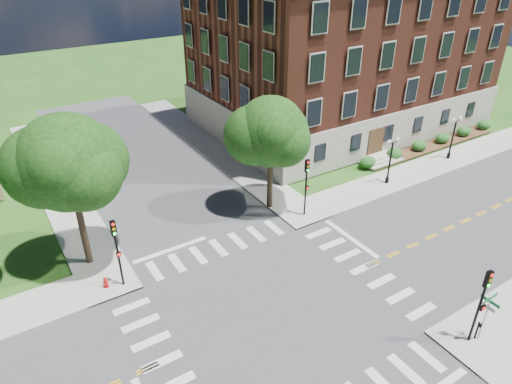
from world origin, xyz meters
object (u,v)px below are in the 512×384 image
traffic_signal_se (482,298)px  traffic_signal_nw (116,245)px  twin_lamp_west (391,158)px  traffic_signal_ne (306,180)px  fire_hydrant (106,283)px  push_button_post (478,330)px  twin_lamp_east (453,136)px  street_sign_pole (487,309)px

traffic_signal_se → traffic_signal_nw: (-14.56, 14.59, 0.00)m
twin_lamp_west → traffic_signal_se: bearing=-122.3°
traffic_signal_ne → fire_hydrant: (-15.76, -0.09, -2.72)m
traffic_signal_se → push_button_post: bearing=-15.8°
traffic_signal_se → twin_lamp_east: size_ratio=1.13×
push_button_post → traffic_signal_nw: bearing=135.5°
traffic_signal_nw → twin_lamp_east: (33.19, 1.11, -0.66)m
traffic_signal_se → twin_lamp_west: traffic_signal_se is taller
traffic_signal_se → traffic_signal_ne: 15.03m
traffic_signal_ne → twin_lamp_east: 18.45m
traffic_signal_ne → twin_lamp_east: (18.43, 0.67, -0.66)m
traffic_signal_ne → fire_hydrant: traffic_signal_ne is taller
traffic_signal_nw → fire_hydrant: 2.92m
traffic_signal_se → fire_hydrant: bearing=136.2°
traffic_signal_se → traffic_signal_ne: bearing=89.2°
twin_lamp_east → push_button_post: twin_lamp_east is taller
traffic_signal_se → twin_lamp_west: size_ratio=1.13×
traffic_signal_ne → twin_lamp_west: (9.50, 0.31, -0.66)m
street_sign_pole → push_button_post: (-0.10, 0.10, -1.51)m
traffic_signal_se → twin_lamp_west: 18.16m
street_sign_pole → push_button_post: street_sign_pole is taller
traffic_signal_se → traffic_signal_ne: same height
traffic_signal_ne → push_button_post: size_ratio=4.00×
fire_hydrant → street_sign_pole: bearing=-43.4°
traffic_signal_se → push_button_post: traffic_signal_se is taller
traffic_signal_se → street_sign_pole: (0.48, -0.21, -0.88)m
traffic_signal_se → traffic_signal_ne: (0.21, 15.03, 0.00)m
fire_hydrant → traffic_signal_se: bearing=-43.8°
traffic_signal_nw → push_button_post: (14.93, -14.70, -2.39)m
traffic_signal_ne → twin_lamp_east: traffic_signal_ne is taller
street_sign_pole → push_button_post: bearing=136.0°
traffic_signal_ne → street_sign_pole: traffic_signal_ne is taller
traffic_signal_nw → push_button_post: 21.09m
traffic_signal_nw → twin_lamp_west: bearing=1.8°
traffic_signal_se → fire_hydrant: traffic_signal_se is taller
traffic_signal_se → push_button_post: 2.42m
twin_lamp_east → fire_hydrant: bearing=-178.7°
twin_lamp_west → street_sign_pole: bearing=-120.7°
traffic_signal_ne → push_button_post: traffic_signal_ne is taller
traffic_signal_se → twin_lamp_east: (18.64, 15.70, -0.66)m
push_button_post → fire_hydrant: (-15.93, 15.04, -0.33)m
fire_hydrant → traffic_signal_nw: bearing=-19.2°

